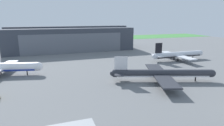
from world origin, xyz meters
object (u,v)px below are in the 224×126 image
at_px(airliner_far_right, 1,68).
at_px(airliner_near_left, 162,74).
at_px(airliner_far_left, 178,55).
at_px(maintenance_hangar, 70,38).

relative_size(airliner_far_right, airliner_near_left, 0.86).
relative_size(airliner_far_left, airliner_near_left, 0.90).
xyz_separation_m(airliner_far_right, airliner_near_left, (68.66, -33.14, -0.46)).
bearing_deg(airliner_far_left, airliner_near_left, -136.08).
bearing_deg(airliner_far_left, maintenance_hangar, 131.37).
height_order(maintenance_hangar, airliner_far_right, maintenance_hangar).
xyz_separation_m(airliner_far_left, airliner_far_right, (-103.99, -0.89, 0.28)).
bearing_deg(airliner_near_left, airliner_far_left, 43.92).
bearing_deg(maintenance_hangar, airliner_near_left, -75.77).
distance_m(maintenance_hangar, airliner_near_left, 107.61).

